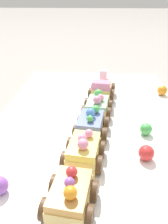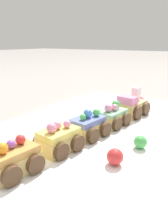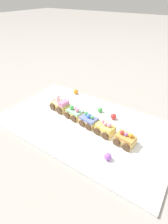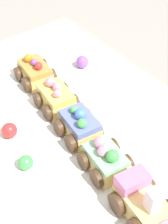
{
  "view_description": "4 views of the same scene",
  "coord_description": "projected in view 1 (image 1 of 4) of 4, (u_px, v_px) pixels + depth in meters",
  "views": [
    {
      "loc": [
        -0.43,
        -0.01,
        0.29
      ],
      "look_at": [
        0.01,
        0.02,
        0.05
      ],
      "focal_mm": 35.0,
      "sensor_mm": 36.0,
      "label": 1
    },
    {
      "loc": [
        -0.41,
        -0.25,
        0.22
      ],
      "look_at": [
        0.0,
        0.03,
        0.06
      ],
      "focal_mm": 35.0,
      "sensor_mm": 36.0,
      "label": 2
    },
    {
      "loc": [
        -0.36,
        0.55,
        0.54
      ],
      "look_at": [
        0.0,
        0.01,
        0.08
      ],
      "focal_mm": 28.0,
      "sensor_mm": 36.0,
      "label": 3
    },
    {
      "loc": [
        0.38,
        -0.29,
        0.53
      ],
      "look_at": [
        -0.03,
        0.02,
        0.05
      ],
      "focal_mm": 60.0,
      "sensor_mm": 36.0,
      "label": 4
    }
  ],
  "objects": [
    {
      "name": "cake_car_caramel",
      "position": [
        71.0,
        197.0,
        0.31
      ],
      "size": [
        0.09,
        0.08,
        0.06
      ],
      "rotation": [
        0.0,
        0.0,
        -0.12
      ],
      "color": "#E5C675",
      "rests_on": "display_board"
    },
    {
      "name": "gumball_green",
      "position": [
        146.0,
        129.0,
        0.48
      ],
      "size": [
        0.03,
        0.03,
        0.03
      ],
      "primitive_type": "sphere",
      "color": "#4CBC56",
      "rests_on": "display_board"
    },
    {
      "name": "gumball_red",
      "position": [
        146.0,
        153.0,
        0.41
      ],
      "size": [
        0.03,
        0.03,
        0.03
      ],
      "primitive_type": "sphere",
      "color": "red",
      "rests_on": "display_board"
    },
    {
      "name": "cake_car_blueberry",
      "position": [
        92.0,
        125.0,
        0.48
      ],
      "size": [
        0.09,
        0.08,
        0.06
      ],
      "rotation": [
        0.0,
        0.0,
        -0.12
      ],
      "color": "#E5C675",
      "rests_on": "display_board"
    },
    {
      "name": "cake_car_lemon",
      "position": [
        84.0,
        152.0,
        0.4
      ],
      "size": [
        0.09,
        0.08,
        0.06
      ],
      "rotation": [
        0.0,
        0.0,
        -0.12
      ],
      "color": "#E5C675",
      "rests_on": "display_board"
    },
    {
      "name": "cake_train_locomotive",
      "position": [
        102.0,
        89.0,
        0.66
      ],
      "size": [
        0.12,
        0.08,
        0.08
      ],
      "rotation": [
        0.0,
        0.0,
        -0.12
      ],
      "color": "#E5C675",
      "rests_on": "display_board"
    },
    {
      "name": "display_board",
      "position": [
        90.0,
        131.0,
        0.51
      ],
      "size": [
        0.81,
        0.48,
        0.01
      ],
      "primitive_type": "cube",
      "color": "white",
      "rests_on": "ground_plane"
    },
    {
      "name": "ground_plane",
      "position": [
        90.0,
        133.0,
        0.51
      ],
      "size": [
        10.0,
        10.0,
        0.0
      ],
      "primitive_type": "plane",
      "color": "gray"
    },
    {
      "name": "cake_car_mint",
      "position": [
        97.0,
        107.0,
        0.56
      ],
      "size": [
        0.09,
        0.08,
        0.06
      ],
      "rotation": [
        0.0,
        0.0,
        -0.12
      ],
      "color": "#E5C675",
      "rests_on": "display_board"
    },
    {
      "name": "gumball_orange",
      "position": [
        162.0,
        90.0,
        0.67
      ],
      "size": [
        0.03,
        0.03,
        0.03
      ],
      "primitive_type": "sphere",
      "color": "orange",
      "rests_on": "display_board"
    }
  ]
}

